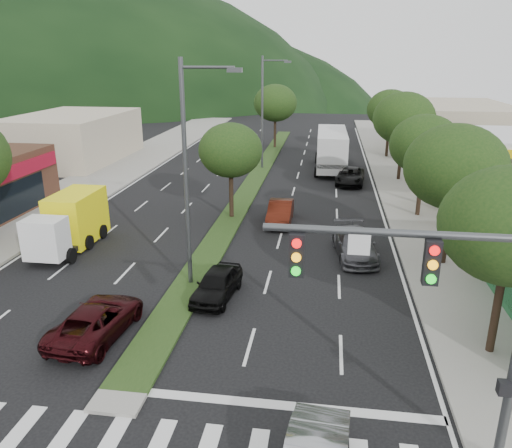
% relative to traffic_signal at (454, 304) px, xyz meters
% --- Properties ---
extents(ground, '(160.00, 160.00, 0.00)m').
position_rel_traffic_signal_xyz_m(ground, '(-9.03, 1.54, -4.65)').
color(ground, black).
rests_on(ground, ground).
extents(sidewalk_right, '(5.00, 90.00, 0.15)m').
position_rel_traffic_signal_xyz_m(sidewalk_right, '(3.47, 26.54, -4.57)').
color(sidewalk_right, gray).
rests_on(sidewalk_right, ground).
extents(sidewalk_left, '(6.00, 90.00, 0.15)m').
position_rel_traffic_signal_xyz_m(sidewalk_left, '(-22.03, 26.54, -4.57)').
color(sidewalk_left, gray).
rests_on(sidewalk_left, ground).
extents(median, '(1.60, 56.00, 0.12)m').
position_rel_traffic_signal_xyz_m(median, '(-9.03, 29.54, -4.59)').
color(median, '#1D3513').
rests_on(median, ground).
extents(crosswalk, '(19.00, 2.20, 0.01)m').
position_rel_traffic_signal_xyz_m(crosswalk, '(-9.03, -0.46, -4.64)').
color(crosswalk, silver).
rests_on(crosswalk, ground).
extents(traffic_signal, '(6.12, 0.40, 7.00)m').
position_rel_traffic_signal_xyz_m(traffic_signal, '(0.00, 0.00, 0.00)').
color(traffic_signal, '#47494C').
rests_on(traffic_signal, ground).
extents(bldg_left_far, '(9.00, 14.00, 4.60)m').
position_rel_traffic_signal_xyz_m(bldg_left_far, '(-28.03, 35.54, -2.35)').
color(bldg_left_far, beige).
rests_on(bldg_left_far, ground).
extents(bldg_right_far, '(10.00, 16.00, 5.20)m').
position_rel_traffic_signal_xyz_m(bldg_right_far, '(10.47, 45.54, -2.05)').
color(bldg_right_far, beige).
rests_on(bldg_right_far, ground).
extents(tree_r_a, '(4.60, 4.60, 6.63)m').
position_rel_traffic_signal_xyz_m(tree_r_a, '(2.97, 5.54, 0.17)').
color(tree_r_a, black).
rests_on(tree_r_a, sidewalk_right).
extents(tree_r_b, '(4.80, 4.80, 6.94)m').
position_rel_traffic_signal_xyz_m(tree_r_b, '(2.97, 13.54, 0.39)').
color(tree_r_b, black).
rests_on(tree_r_b, sidewalk_right).
extents(tree_r_c, '(4.40, 4.40, 6.48)m').
position_rel_traffic_signal_xyz_m(tree_r_c, '(2.97, 21.54, 0.10)').
color(tree_r_c, black).
rests_on(tree_r_c, sidewalk_right).
extents(tree_r_d, '(5.00, 5.00, 7.17)m').
position_rel_traffic_signal_xyz_m(tree_r_d, '(2.97, 31.54, 0.54)').
color(tree_r_d, black).
rests_on(tree_r_d, sidewalk_right).
extents(tree_r_e, '(4.60, 4.60, 6.71)m').
position_rel_traffic_signal_xyz_m(tree_r_e, '(2.97, 41.54, 0.25)').
color(tree_r_e, black).
rests_on(tree_r_e, sidewalk_right).
extents(tree_med_near, '(4.00, 4.00, 6.02)m').
position_rel_traffic_signal_xyz_m(tree_med_near, '(-9.03, 19.54, -0.22)').
color(tree_med_near, black).
rests_on(tree_med_near, median).
extents(tree_med_far, '(4.80, 4.80, 6.94)m').
position_rel_traffic_signal_xyz_m(tree_med_far, '(-9.03, 45.54, 0.36)').
color(tree_med_far, black).
rests_on(tree_med_far, median).
extents(streetlight_near, '(2.60, 0.25, 10.00)m').
position_rel_traffic_signal_xyz_m(streetlight_near, '(-8.82, 9.54, 0.94)').
color(streetlight_near, '#47494C').
rests_on(streetlight_near, ground).
extents(streetlight_mid, '(2.60, 0.25, 10.00)m').
position_rel_traffic_signal_xyz_m(streetlight_mid, '(-8.82, 34.54, 0.94)').
color(streetlight_mid, '#47494C').
rests_on(streetlight_mid, ground).
extents(suv_maroon, '(2.51, 4.78, 1.28)m').
position_rel_traffic_signal_xyz_m(suv_maroon, '(-11.32, 4.74, -4.00)').
color(suv_maroon, black).
rests_on(suv_maroon, ground).
extents(car_queue_a, '(1.93, 3.90, 1.28)m').
position_rel_traffic_signal_xyz_m(car_queue_a, '(-7.53, 8.43, -4.01)').
color(car_queue_a, black).
rests_on(car_queue_a, ground).
extents(car_queue_b, '(2.51, 4.97, 1.38)m').
position_rel_traffic_signal_xyz_m(car_queue_b, '(-1.40, 14.04, -3.95)').
color(car_queue_b, '#454549').
rests_on(car_queue_b, ground).
extents(car_queue_c, '(1.48, 4.20, 1.38)m').
position_rel_traffic_signal_xyz_m(car_queue_c, '(-5.81, 19.04, -3.96)').
color(car_queue_c, '#43140B').
rests_on(car_queue_c, ground).
extents(car_queue_d, '(2.60, 4.87, 1.30)m').
position_rel_traffic_signal_xyz_m(car_queue_d, '(-1.11, 29.85, -3.99)').
color(car_queue_d, black).
rests_on(car_queue_d, ground).
extents(box_truck, '(2.31, 5.85, 2.88)m').
position_rel_traffic_signal_xyz_m(box_truck, '(-16.72, 13.28, -3.28)').
color(box_truck, white).
rests_on(box_truck, ground).
extents(motorhome, '(3.05, 9.26, 3.53)m').
position_rel_traffic_signal_xyz_m(motorhome, '(-2.69, 35.11, -2.76)').
color(motorhome, silver).
rests_on(motorhome, ground).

